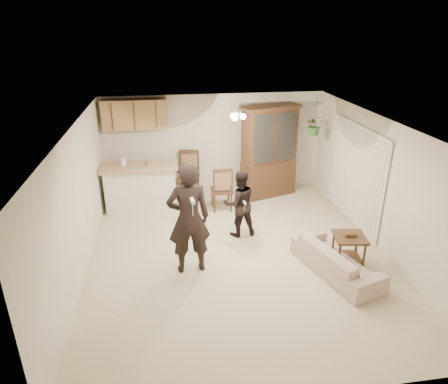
{
  "coord_description": "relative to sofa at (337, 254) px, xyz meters",
  "views": [
    {
      "loc": [
        -1.23,
        -6.47,
        4.08
      ],
      "look_at": [
        -0.18,
        0.4,
        1.13
      ],
      "focal_mm": 32.0,
      "sensor_mm": 36.0,
      "label": 1
    }
  ],
  "objects": [
    {
      "name": "floor",
      "position": [
        -1.62,
        0.87,
        -0.37
      ],
      "size": [
        6.5,
        6.5,
        0.0
      ],
      "primitive_type": "plane",
      "color": "#B8AE8B",
      "rests_on": "ground"
    },
    {
      "name": "ceiling",
      "position": [
        -1.62,
        0.87,
        2.13
      ],
      "size": [
        5.5,
        6.5,
        0.02
      ],
      "primitive_type": "cube",
      "color": "silver",
      "rests_on": "wall_back"
    },
    {
      "name": "wall_back",
      "position": [
        -1.62,
        4.12,
        0.88
      ],
      "size": [
        5.5,
        0.02,
        2.5
      ],
      "primitive_type": "cube",
      "color": "beige",
      "rests_on": "ground"
    },
    {
      "name": "wall_front",
      "position": [
        -1.62,
        -2.38,
        0.88
      ],
      "size": [
        5.5,
        0.02,
        2.5
      ],
      "primitive_type": "cube",
      "color": "beige",
      "rests_on": "ground"
    },
    {
      "name": "wall_left",
      "position": [
        -4.37,
        0.87,
        0.88
      ],
      "size": [
        0.02,
        6.5,
        2.5
      ],
      "primitive_type": "cube",
      "color": "beige",
      "rests_on": "ground"
    },
    {
      "name": "wall_right",
      "position": [
        1.13,
        0.87,
        0.88
      ],
      "size": [
        0.02,
        6.5,
        2.5
      ],
      "primitive_type": "cube",
      "color": "beige",
      "rests_on": "ground"
    },
    {
      "name": "breakfast_bar",
      "position": [
        -3.47,
        3.22,
        0.13
      ],
      "size": [
        1.6,
        0.55,
        1.0
      ],
      "primitive_type": "cube",
      "color": "silver",
      "rests_on": "floor"
    },
    {
      "name": "bar_top",
      "position": [
        -3.47,
        3.22,
        0.68
      ],
      "size": [
        1.75,
        0.7,
        0.08
      ],
      "primitive_type": "cube",
      "color": "tan",
      "rests_on": "breakfast_bar"
    },
    {
      "name": "upper_cabinets",
      "position": [
        -3.52,
        3.94,
        1.73
      ],
      "size": [
        1.5,
        0.34,
        0.7
      ],
      "primitive_type": "cube",
      "color": "olive",
      "rests_on": "wall_back"
    },
    {
      "name": "vertical_blinds",
      "position": [
        1.09,
        1.77,
        0.73
      ],
      "size": [
        0.06,
        2.3,
        2.1
      ],
      "primitive_type": null,
      "color": "beige",
      "rests_on": "wall_right"
    },
    {
      "name": "ceiling_fixture",
      "position": [
        -1.42,
        2.07,
        2.03
      ],
      "size": [
        0.36,
        0.36,
        0.2
      ],
      "primitive_type": null,
      "color": "#FFF0BF",
      "rests_on": "ceiling"
    },
    {
      "name": "hanging_plant",
      "position": [
        0.68,
        3.27,
        1.48
      ],
      "size": [
        0.43,
        0.37,
        0.48
      ],
      "primitive_type": "imported",
      "color": "#2B6327",
      "rests_on": "ceiling"
    },
    {
      "name": "plant_cord",
      "position": [
        0.68,
        3.27,
        1.81
      ],
      "size": [
        0.01,
        0.01,
        0.65
      ],
      "primitive_type": "cylinder",
      "color": "black",
      "rests_on": "ceiling"
    },
    {
      "name": "sofa",
      "position": [
        0.0,
        0.0,
        0.0
      ],
      "size": [
        1.24,
        2.0,
        0.73
      ],
      "primitive_type": "imported",
      "rotation": [
        0.0,
        0.0,
        1.86
      ],
      "color": "beige",
      "rests_on": "floor"
    },
    {
      "name": "adult",
      "position": [
        -2.53,
        0.48,
        0.53
      ],
      "size": [
        0.69,
        0.49,
        1.8
      ],
      "primitive_type": "imported",
      "rotation": [
        0.0,
        0.0,
        3.23
      ],
      "color": "black",
      "rests_on": "floor"
    },
    {
      "name": "child",
      "position": [
        -1.43,
        1.62,
        0.31
      ],
      "size": [
        0.71,
        0.58,
        1.35
      ],
      "primitive_type": "imported",
      "rotation": [
        0.0,
        0.0,
        3.26
      ],
      "color": "black",
      "rests_on": "floor"
    },
    {
      "name": "china_hutch",
      "position": [
        -0.32,
        3.6,
        0.76
      ],
      "size": [
        1.55,
        0.97,
        2.28
      ],
      "rotation": [
        0.0,
        0.0,
        0.31
      ],
      "color": "#332212",
      "rests_on": "floor"
    },
    {
      "name": "side_table",
      "position": [
        0.3,
        0.19,
        -0.06
      ],
      "size": [
        0.62,
        0.62,
        0.66
      ],
      "rotation": [
        0.0,
        0.0,
        -0.16
      ],
      "color": "#332212",
      "rests_on": "floor"
    },
    {
      "name": "chair_bar",
      "position": [
        -3.99,
        3.56,
        -0.1
      ],
      "size": [
        0.51,
        0.51,
        0.93
      ],
      "rotation": [
        0.0,
        0.0,
        0.28
      ],
      "color": "#332212",
      "rests_on": "floor"
    },
    {
      "name": "chair_hutch_left",
      "position": [
        -2.33,
        3.72,
        -0.03
      ],
      "size": [
        0.62,
        0.62,
        1.18
      ],
      "rotation": [
        0.0,
        0.0,
        -0.22
      ],
      "color": "#332212",
      "rests_on": "floor"
    },
    {
      "name": "chair_hutch_right",
      "position": [
        -1.61,
        2.91,
        -0.06
      ],
      "size": [
        0.48,
        0.48,
        1.08
      ],
      "rotation": [
        0.0,
        0.0,
        3.15
      ],
      "color": "#332212",
      "rests_on": "floor"
    },
    {
      "name": "controller_adult",
      "position": [
        -2.48,
        0.01,
        1.19
      ],
      "size": [
        0.07,
        0.18,
        0.05
      ],
      "primitive_type": "cube",
      "rotation": [
        0.0,
        0.0,
        3.23
      ],
      "color": "white",
      "rests_on": "adult"
    },
    {
      "name": "controller_child",
      "position": [
        -1.39,
        1.3,
        0.5
      ],
      "size": [
        0.05,
        0.13,
        0.04
      ],
      "primitive_type": "cube",
      "rotation": [
        0.0,
        0.0,
        3.26
      ],
      "color": "white",
      "rests_on": "child"
    }
  ]
}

